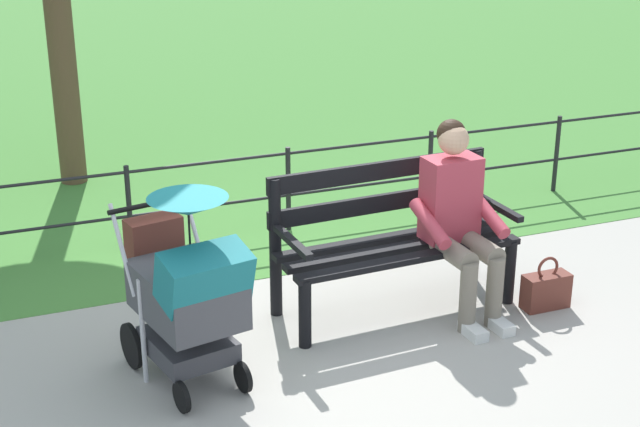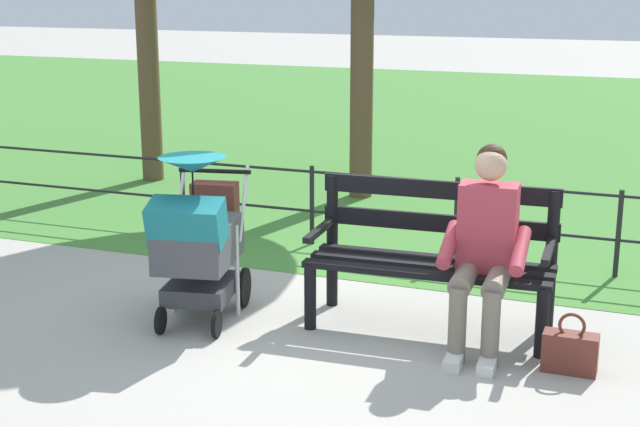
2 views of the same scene
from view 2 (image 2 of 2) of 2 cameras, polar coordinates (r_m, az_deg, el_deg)
name	(u,v)px [view 2 (image 2 of 2)]	position (r m, az deg, el deg)	size (l,w,h in m)	color
ground_plane	(312,315)	(6.40, -0.48, -6.34)	(60.00, 60.00, 0.00)	#ADA89E
grass_lawn	(517,126)	(14.71, 12.17, 5.31)	(40.00, 16.00, 0.01)	#478438
park_bench	(433,250)	(6.10, 7.03, -2.28)	(1.62, 0.67, 0.96)	black
person_on_bench	(485,243)	(5.77, 10.21, -1.81)	(0.55, 0.74, 1.28)	slate
stroller	(198,237)	(6.17, -7.59, -1.44)	(0.66, 0.96, 1.15)	black
handbag	(570,351)	(5.68, 15.28, -8.28)	(0.32, 0.14, 0.37)	brown
park_fence	(441,209)	(7.60, 7.52, 0.30)	(8.92, 0.04, 0.70)	black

